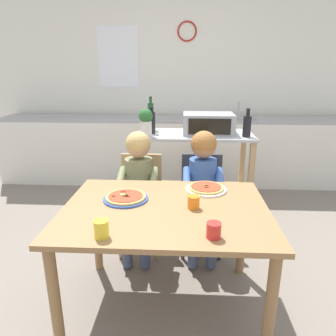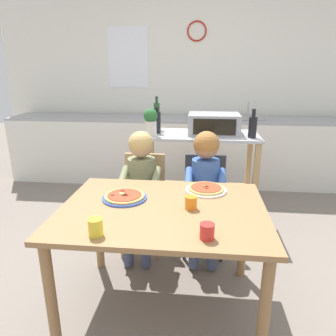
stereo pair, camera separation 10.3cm
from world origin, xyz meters
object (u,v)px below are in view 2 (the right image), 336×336
(dining_table, at_px, (163,222))
(pizza_plate_white, at_px, (206,189))
(bottle_tall_green_wine, at_px, (253,126))
(potted_herb_plant, at_px, (151,121))
(dining_chair_right, at_px, (204,197))
(toaster_oven, at_px, (214,124))
(dining_chair_left, at_px, (144,195))
(drinking_cup_orange, at_px, (191,203))
(child_in_olive_shirt, at_px, (140,179))
(child_in_blue_striped_shirt, at_px, (205,179))
(pizza_plate_blue_rimmed, at_px, (125,197))
(bottle_clear_vinegar, at_px, (157,122))
(kitchen_island_cart, at_px, (199,164))
(drinking_cup_yellow, at_px, (96,227))
(bottle_brown_beer, at_px, (157,116))
(drinking_cup_red, at_px, (207,231))

(dining_table, relative_size, pizza_plate_white, 4.41)
(bottle_tall_green_wine, bearing_deg, potted_herb_plant, -178.08)
(dining_chair_right, height_order, pizza_plate_white, dining_chair_right)
(bottle_tall_green_wine, relative_size, dining_chair_right, 0.32)
(toaster_oven, relative_size, bottle_tall_green_wine, 1.86)
(dining_chair_left, bearing_deg, potted_herb_plant, 88.79)
(toaster_oven, bearing_deg, drinking_cup_orange, -97.24)
(potted_herb_plant, relative_size, dining_chair_right, 0.31)
(toaster_oven, xyz_separation_m, child_in_olive_shirt, (-0.59, -0.69, -0.33))
(dining_chair_right, distance_m, child_in_blue_striped_shirt, 0.23)
(bottle_tall_green_wine, height_order, potted_herb_plant, bottle_tall_green_wine)
(pizza_plate_blue_rimmed, relative_size, drinking_cup_orange, 3.67)
(child_in_blue_striped_shirt, bearing_deg, bottle_clear_vinegar, 126.26)
(pizza_plate_white, bearing_deg, kitchen_island_cart, 92.90)
(child_in_blue_striped_shirt, bearing_deg, dining_chair_right, 90.00)
(potted_herb_plant, height_order, drinking_cup_orange, potted_herb_plant)
(dining_chair_left, relative_size, drinking_cup_yellow, 9.03)
(toaster_oven, distance_m, child_in_olive_shirt, 0.97)
(child_in_olive_shirt, relative_size, pizza_plate_white, 3.70)
(dining_table, xyz_separation_m, dining_chair_right, (0.26, 0.76, -0.14))
(kitchen_island_cart, xyz_separation_m, dining_chair_right, (0.05, -0.53, -0.13))
(bottle_tall_green_wine, distance_m, pizza_plate_blue_rimmed, 1.44)
(toaster_oven, relative_size, dining_table, 0.39)
(toaster_oven, xyz_separation_m, bottle_tall_green_wine, (0.34, -0.15, 0.01))
(kitchen_island_cart, relative_size, toaster_oven, 2.31)
(child_in_blue_striped_shirt, bearing_deg, bottle_brown_beer, 121.03)
(pizza_plate_white, distance_m, drinking_cup_yellow, 0.85)
(dining_table, distance_m, drinking_cup_red, 0.44)
(bottle_brown_beer, height_order, bottle_tall_green_wine, bottle_brown_beer)
(bottle_brown_beer, relative_size, child_in_blue_striped_shirt, 0.32)
(toaster_oven, height_order, bottle_clear_vinegar, bottle_clear_vinegar)
(toaster_oven, bearing_deg, child_in_olive_shirt, -130.54)
(bottle_clear_vinegar, relative_size, dining_chair_right, 0.32)
(kitchen_island_cart, height_order, drinking_cup_red, kitchen_island_cart)
(kitchen_island_cart, relative_size, dining_chair_right, 1.37)
(dining_chair_left, bearing_deg, bottle_tall_green_wine, 24.48)
(dining_chair_left, height_order, drinking_cup_red, dining_chair_left)
(dining_table, bearing_deg, potted_herb_plant, 102.31)
(child_in_blue_striped_shirt, relative_size, drinking_cup_orange, 13.41)
(bottle_clear_vinegar, bearing_deg, drinking_cup_orange, -73.64)
(child_in_blue_striped_shirt, relative_size, drinking_cup_red, 13.14)
(pizza_plate_white, bearing_deg, dining_chair_left, 138.71)
(dining_chair_right, bearing_deg, child_in_blue_striped_shirt, -90.00)
(child_in_blue_striped_shirt, distance_m, pizza_plate_white, 0.36)
(bottle_brown_beer, bearing_deg, pizza_plate_white, -67.18)
(drinking_cup_orange, distance_m, drinking_cup_yellow, 0.58)
(dining_chair_right, bearing_deg, child_in_olive_shirt, -164.90)
(toaster_oven, height_order, dining_table, toaster_oven)
(kitchen_island_cart, bearing_deg, drinking_cup_red, -88.31)
(dining_table, height_order, pizza_plate_white, pizza_plate_white)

